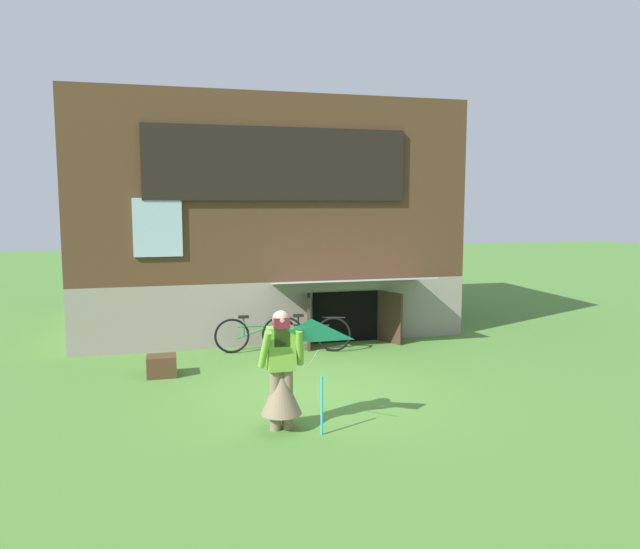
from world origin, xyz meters
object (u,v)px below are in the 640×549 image
object	(u,v)px
wooden_crate	(162,366)
kite	(312,348)
bicycle_black	(310,333)
bicycle_green	(255,334)
person	(281,380)

from	to	relation	value
wooden_crate	kite	bearing A→B (deg)	-61.99
kite	bicycle_black	bearing A→B (deg)	76.97
kite	bicycle_green	world-z (taller)	kite
bicycle_black	wooden_crate	world-z (taller)	bicycle_black
person	bicycle_black	distance (m)	4.08
kite	wooden_crate	world-z (taller)	kite
bicycle_black	wooden_crate	xyz separation A→B (m)	(-2.78, -1.04, -0.18)
bicycle_black	kite	bearing A→B (deg)	-85.97
bicycle_black	wooden_crate	distance (m)	2.97
bicycle_black	wooden_crate	bearing A→B (deg)	-142.45
bicycle_black	person	bearing A→B (deg)	-91.34
bicycle_green	wooden_crate	xyz separation A→B (m)	(-1.75, -1.24, -0.18)
bicycle_green	wooden_crate	distance (m)	2.15
kite	bicycle_green	xyz separation A→B (m)	(-0.02, 4.56, -0.81)
person	bicycle_black	xyz separation A→B (m)	(1.29, 3.86, -0.29)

